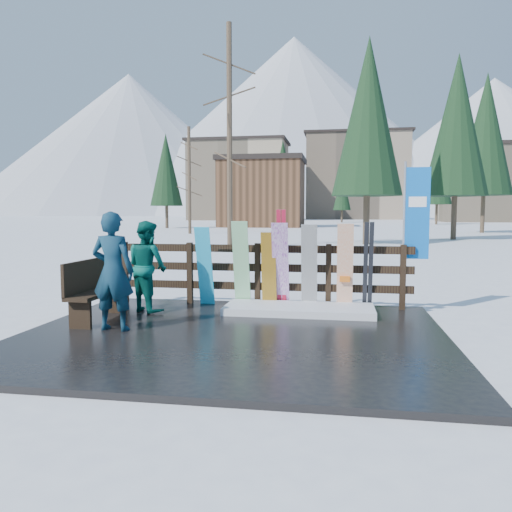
% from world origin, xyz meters
% --- Properties ---
extents(ground, '(700.00, 700.00, 0.00)m').
position_xyz_m(ground, '(0.00, 0.00, 0.00)').
color(ground, white).
rests_on(ground, ground).
extents(deck, '(6.00, 5.00, 0.08)m').
position_xyz_m(deck, '(0.00, 0.00, 0.04)').
color(deck, black).
rests_on(deck, ground).
extents(fence, '(5.60, 0.10, 1.15)m').
position_xyz_m(fence, '(0.00, 2.20, 0.74)').
color(fence, black).
rests_on(fence, deck).
extents(snow_patch, '(2.54, 1.00, 0.12)m').
position_xyz_m(snow_patch, '(0.82, 1.60, 0.14)').
color(snow_patch, white).
rests_on(snow_patch, deck).
extents(bench, '(0.41, 1.50, 0.97)m').
position_xyz_m(bench, '(-2.35, 0.48, 0.60)').
color(bench, black).
rests_on(bench, deck).
extents(snowboard_0, '(0.28, 0.41, 1.46)m').
position_xyz_m(snowboard_0, '(-0.95, 1.98, 0.81)').
color(snowboard_0, '#27C1F8').
rests_on(snowboard_0, deck).
extents(snowboard_1, '(0.29, 0.39, 1.56)m').
position_xyz_m(snowboard_1, '(-0.26, 1.98, 0.86)').
color(snowboard_1, white).
rests_on(snowboard_1, deck).
extents(snowboard_2, '(0.26, 0.26, 1.37)m').
position_xyz_m(snowboard_2, '(0.24, 1.98, 0.76)').
color(snowboard_2, '#FFAA16').
rests_on(snowboard_2, deck).
extents(snowboard_3, '(0.29, 0.44, 1.54)m').
position_xyz_m(snowboard_3, '(0.45, 1.98, 0.85)').
color(snowboard_3, white).
rests_on(snowboard_3, deck).
extents(snowboard_4, '(0.28, 0.32, 1.51)m').
position_xyz_m(snowboard_4, '(0.96, 1.98, 0.83)').
color(snowboard_4, black).
rests_on(snowboard_4, deck).
extents(snowboard_5, '(0.28, 0.30, 1.53)m').
position_xyz_m(snowboard_5, '(1.59, 1.98, 0.84)').
color(snowboard_5, silver).
rests_on(snowboard_5, deck).
extents(ski_pair_a, '(0.16, 0.23, 1.77)m').
position_xyz_m(ski_pair_a, '(0.46, 2.05, 0.96)').
color(ski_pair_a, '#A8142E').
rests_on(ski_pair_a, deck).
extents(ski_pair_b, '(0.17, 0.32, 1.55)m').
position_xyz_m(ski_pair_b, '(1.99, 2.05, 0.86)').
color(ski_pair_b, black).
rests_on(ski_pair_b, deck).
extents(rental_flag, '(0.45, 0.04, 2.60)m').
position_xyz_m(rental_flag, '(2.77, 2.25, 1.69)').
color(rental_flag, silver).
rests_on(rental_flag, deck).
extents(person_front, '(0.64, 0.43, 1.73)m').
position_xyz_m(person_front, '(-1.75, -0.10, 0.95)').
color(person_front, '#124554').
rests_on(person_front, deck).
extents(person_back, '(0.97, 0.92, 1.57)m').
position_xyz_m(person_back, '(-1.79, 1.31, 0.87)').
color(person_back, '#065349').
rests_on(person_back, deck).
extents(resort_buildings, '(73.00, 87.60, 22.60)m').
position_xyz_m(resort_buildings, '(1.03, 115.41, 9.81)').
color(resort_buildings, tan).
rests_on(resort_buildings, ground).
extents(trees, '(41.98, 68.74, 13.21)m').
position_xyz_m(trees, '(5.30, 48.02, 5.76)').
color(trees, '#382B1E').
rests_on(trees, ground).
extents(mountains, '(520.00, 260.00, 120.00)m').
position_xyz_m(mountains, '(-10.50, 328.41, 50.20)').
color(mountains, white).
rests_on(mountains, ground).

